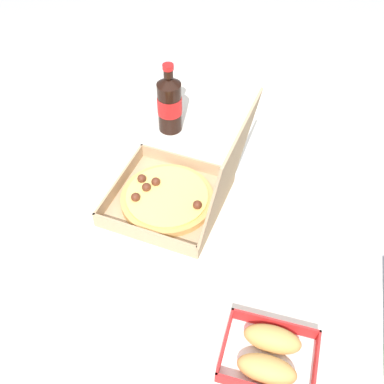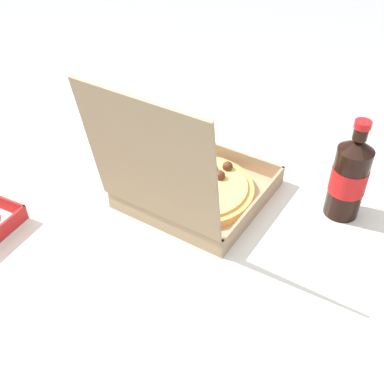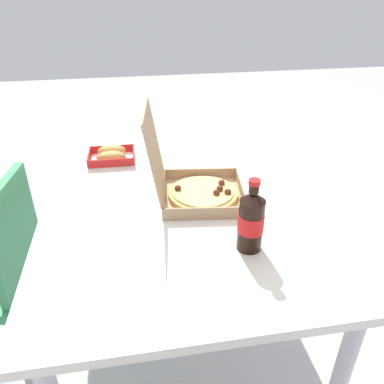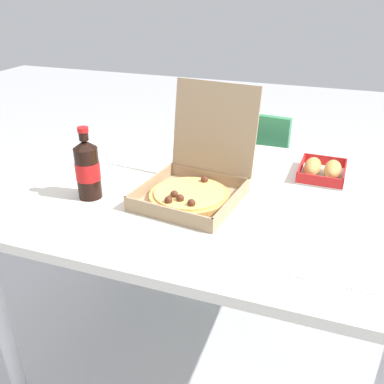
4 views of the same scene
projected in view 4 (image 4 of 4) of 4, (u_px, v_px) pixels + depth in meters
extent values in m
plane|color=#B2B2B7|center=(203.00, 355.00, 1.67)|extent=(10.00, 10.00, 0.00)
cube|color=silver|center=(206.00, 194.00, 1.35)|extent=(1.25, 0.93, 0.03)
cylinder|color=#B7B7BC|center=(2.00, 322.00, 1.35)|extent=(0.05, 0.05, 0.71)
cylinder|color=#B7B7BC|center=(120.00, 209.00, 2.01)|extent=(0.05, 0.05, 0.71)
cylinder|color=#B7B7BC|center=(367.00, 255.00, 1.68)|extent=(0.05, 0.05, 0.71)
cube|color=#338451|center=(257.00, 181.00, 2.11)|extent=(0.45, 0.45, 0.04)
cube|color=#338451|center=(247.00, 155.00, 1.87)|extent=(0.36, 0.08, 0.38)
cylinder|color=#B2B2B7|center=(295.00, 211.00, 2.28)|extent=(0.03, 0.03, 0.43)
cylinder|color=#B2B2B7|center=(236.00, 198.00, 2.41)|extent=(0.03, 0.03, 0.43)
cylinder|color=#B2B2B7|center=(276.00, 242.00, 2.01)|extent=(0.03, 0.03, 0.43)
cylinder|color=#B2B2B7|center=(212.00, 226.00, 2.14)|extent=(0.03, 0.03, 0.43)
cube|color=tan|center=(190.00, 200.00, 1.27)|extent=(0.31, 0.31, 0.01)
cube|color=tan|center=(167.00, 213.00, 1.15)|extent=(0.28, 0.04, 0.04)
cube|color=tan|center=(151.00, 184.00, 1.32)|extent=(0.04, 0.28, 0.04)
cube|color=tan|center=(232.00, 203.00, 1.21)|extent=(0.04, 0.28, 0.04)
cube|color=tan|center=(209.00, 176.00, 1.37)|extent=(0.28, 0.04, 0.04)
cube|color=tan|center=(213.00, 127.00, 1.32)|extent=(0.29, 0.09, 0.28)
cylinder|color=tan|center=(190.00, 196.00, 1.27)|extent=(0.25, 0.25, 0.02)
cylinder|color=#EAC666|center=(190.00, 193.00, 1.26)|extent=(0.22, 0.22, 0.01)
sphere|color=#562819|center=(174.00, 194.00, 1.23)|extent=(0.02, 0.02, 0.02)
sphere|color=#562819|center=(191.00, 203.00, 1.19)|extent=(0.02, 0.02, 0.02)
sphere|color=#562819|center=(205.00, 179.00, 1.33)|extent=(0.02, 0.02, 0.02)
sphere|color=#562819|center=(168.00, 200.00, 1.20)|extent=(0.02, 0.02, 0.02)
sphere|color=#562819|center=(180.00, 198.00, 1.21)|extent=(0.02, 0.02, 0.02)
cube|color=white|center=(321.00, 175.00, 1.43)|extent=(0.16, 0.19, 0.00)
cube|color=red|center=(319.00, 181.00, 1.35)|extent=(0.15, 0.01, 0.03)
cube|color=red|center=(325.00, 160.00, 1.50)|extent=(0.15, 0.01, 0.03)
cube|color=red|center=(301.00, 167.00, 1.45)|extent=(0.01, 0.19, 0.03)
cube|color=red|center=(345.00, 173.00, 1.40)|extent=(0.01, 0.19, 0.03)
ellipsoid|color=tan|center=(313.00, 166.00, 1.43)|extent=(0.06, 0.12, 0.05)
ellipsoid|color=tan|center=(333.00, 169.00, 1.41)|extent=(0.06, 0.12, 0.05)
cylinder|color=black|center=(88.00, 173.00, 1.26)|extent=(0.07, 0.07, 0.16)
cone|color=black|center=(85.00, 144.00, 1.22)|extent=(0.07, 0.07, 0.02)
cylinder|color=black|center=(84.00, 136.00, 1.21)|extent=(0.03, 0.03, 0.02)
cylinder|color=red|center=(83.00, 130.00, 1.20)|extent=(0.03, 0.03, 0.01)
cylinder|color=red|center=(88.00, 171.00, 1.26)|extent=(0.07, 0.07, 0.06)
cube|color=white|center=(339.00, 267.00, 0.98)|extent=(0.21, 0.15, 0.00)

